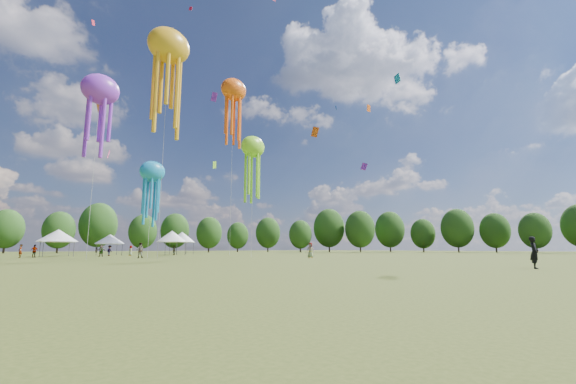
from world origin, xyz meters
TOP-DOWN VIEW (x-y plane):
  - ground at (0.00, 0.00)m, footprint 300.00×300.00m
  - observer_main at (6.52, -1.39)m, footprint 0.81×0.70m
  - spectator_near at (-3.93, 36.60)m, footprint 1.13×1.04m
  - spectators_far at (-1.04, 46.61)m, footprint 28.86×29.78m
  - festival_tents at (-2.95, 55.85)m, footprint 35.29×10.49m
  - show_kites at (-2.25, 38.69)m, footprint 41.05×15.35m
  - small_kites at (-1.71, 40.83)m, footprint 72.66×46.58m
  - treeline at (-3.87, 62.51)m, footprint 201.57×95.24m

SIDE VIEW (x-z plane):
  - ground at x=0.00m, z-range 0.00..0.00m
  - spectators_far at x=-1.04m, z-range -0.09..1.79m
  - spectator_near at x=-3.93m, z-range 0.00..1.86m
  - observer_main at x=6.52m, z-range 0.00..1.89m
  - festival_tents at x=-2.95m, z-range 0.94..5.28m
  - treeline at x=-3.87m, z-range -0.17..13.26m
  - show_kites at x=-2.25m, z-range 5.86..37.97m
  - small_kites at x=-1.71m, z-range 11.86..48.43m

